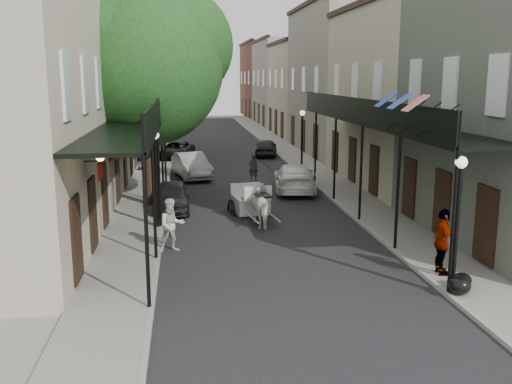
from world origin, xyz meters
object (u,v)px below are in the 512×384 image
object	(u,v)px
car_right_near	(294,178)
carriage	(248,188)
lamppost_right_far	(302,140)
lamppost_left	(156,177)
pedestrian_sidewalk_right	(443,242)
car_left_mid	(192,166)
pedestrian_walking	(172,225)
car_left_far	(176,150)
tree_near	(155,61)
horse	(264,206)
tree_far	(164,76)
car_right_far	(266,147)
pedestrian_sidewalk_left	(139,157)
car_left_near	(172,197)
lamppost_right_near	(457,223)

from	to	relation	value
car_right_near	carriage	bearing A→B (deg)	62.90
lamppost_right_far	carriage	bearing A→B (deg)	-114.69
carriage	lamppost_left	bearing A→B (deg)	-155.25
pedestrian_sidewalk_right	car_left_mid	world-z (taller)	pedestrian_sidewalk_right
carriage	pedestrian_walking	bearing A→B (deg)	-128.58
lamppost_right_far	carriage	world-z (taller)	lamppost_right_far
lamppost_right_far	car_left_far	xyz separation A→B (m)	(-7.70, 7.18, -1.42)
car_left_mid	car_left_far	world-z (taller)	car_left_mid
pedestrian_sidewalk_right	car_right_near	size ratio (longest dim) A/B	0.40
tree_near	lamppost_left	size ratio (longest dim) A/B	2.60
tree_near	car_left_far	size ratio (longest dim) A/B	2.14
lamppost_right_far	carriage	xyz separation A→B (m)	(-4.39, -9.54, -1.01)
pedestrian_walking	pedestrian_sidewalk_right	distance (m)	8.71
horse	carriage	distance (m)	2.50
tree_far	car_right_far	size ratio (longest dim) A/B	2.27
carriage	car_left_mid	world-z (taller)	carriage
lamppost_left	lamppost_right_far	xyz separation A→B (m)	(8.20, 12.00, 0.00)
pedestrian_sidewalk_left	car_right_near	size ratio (longest dim) A/B	0.33
tree_far	car_left_near	xyz separation A→B (m)	(0.65, -15.18, -5.19)
lamppost_right_far	horse	bearing A→B (deg)	-108.58
tree_near	car_left_mid	size ratio (longest dim) A/B	2.19
horse	pedestrian_walking	bearing A→B (deg)	31.97
carriage	car_left_near	xyz separation A→B (m)	(-3.31, 0.54, -0.39)
tree_far	pedestrian_sidewalk_right	world-z (taller)	tree_far
car_left_far	horse	bearing A→B (deg)	-66.96
lamppost_left	pedestrian_sidewalk_left	world-z (taller)	lamppost_left
tree_far	pedestrian_walking	world-z (taller)	tree_far
lamppost_right_near	car_left_mid	world-z (taller)	lamppost_right_near
pedestrian_sidewalk_left	car_left_mid	size ratio (longest dim) A/B	0.37
pedestrian_sidewalk_left	horse	bearing A→B (deg)	71.43
pedestrian_sidewalk_right	car_left_near	world-z (taller)	pedestrian_sidewalk_right
pedestrian_sidewalk_left	lamppost_left	bearing A→B (deg)	55.50
car_left_near	car_left_far	world-z (taller)	car_left_near
lamppost_right_near	carriage	bearing A→B (deg)	112.74
tree_near	car_left_near	size ratio (longest dim) A/B	2.53
lamppost_right_far	lamppost_left	bearing A→B (deg)	-124.35
horse	car_left_far	size ratio (longest dim) A/B	0.42
pedestrian_walking	car_right_far	xyz separation A→B (m)	(6.54, 22.79, -0.27)
tree_far	lamppost_right_near	world-z (taller)	tree_far
pedestrian_sidewalk_right	car_right_near	xyz separation A→B (m)	(-1.81, 13.25, -0.39)
lamppost_right_far	pedestrian_walking	size ratio (longest dim) A/B	2.02
pedestrian_sidewalk_right	tree_far	bearing A→B (deg)	23.74
pedestrian_walking	car_left_mid	world-z (taller)	pedestrian_walking
pedestrian_sidewalk_right	car_right_far	world-z (taller)	pedestrian_sidewalk_right
lamppost_right_near	car_left_far	size ratio (longest dim) A/B	0.82
tree_far	pedestrian_sidewalk_left	xyz separation A→B (m)	(-1.55, -4.31, -4.89)
pedestrian_sidewalk_right	car_left_near	bearing A→B (deg)	44.24
horse	tree_far	bearing A→B (deg)	-84.76
lamppost_right_near	lamppost_right_far	distance (m)	20.00
pedestrian_walking	pedestrian_sidewalk_left	xyz separation A→B (m)	(-2.30, 16.87, 0.02)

